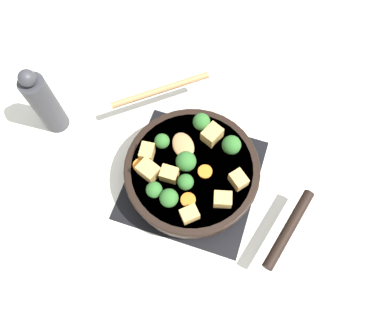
% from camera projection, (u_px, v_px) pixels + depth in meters
% --- Properties ---
extents(ground_plane, '(2.40, 2.40, 0.00)m').
position_uv_depth(ground_plane, '(192.00, 180.00, 0.92)').
color(ground_plane, silver).
extents(front_burner_grate, '(0.31, 0.31, 0.03)m').
position_uv_depth(front_burner_grate, '(192.00, 178.00, 0.91)').
color(front_burner_grate, black).
rests_on(front_burner_grate, ground_plane).
extents(skillet_pan, '(0.43, 0.32, 0.05)m').
position_uv_depth(skillet_pan, '(193.00, 172.00, 0.87)').
color(skillet_pan, black).
rests_on(skillet_pan, front_burner_grate).
extents(wooden_spoon, '(0.24, 0.25, 0.02)m').
position_uv_depth(wooden_spoon, '(170.00, 112.00, 0.89)').
color(wooden_spoon, '#A87A4C').
rests_on(wooden_spoon, skillet_pan).
extents(tofu_cube_center_large, '(0.05, 0.04, 0.03)m').
position_uv_depth(tofu_cube_center_large, '(223.00, 199.00, 0.80)').
color(tofu_cube_center_large, tan).
rests_on(tofu_cube_center_large, skillet_pan).
extents(tofu_cube_near_handle, '(0.05, 0.05, 0.03)m').
position_uv_depth(tofu_cube_near_handle, '(189.00, 214.00, 0.79)').
color(tofu_cube_near_handle, tan).
rests_on(tofu_cube_near_handle, skillet_pan).
extents(tofu_cube_east_chunk, '(0.05, 0.05, 0.03)m').
position_uv_depth(tofu_cube_east_chunk, '(212.00, 135.00, 0.86)').
color(tofu_cube_east_chunk, tan).
rests_on(tofu_cube_east_chunk, skillet_pan).
extents(tofu_cube_west_chunk, '(0.05, 0.05, 0.04)m').
position_uv_depth(tofu_cube_west_chunk, '(149.00, 170.00, 0.82)').
color(tofu_cube_west_chunk, tan).
rests_on(tofu_cube_west_chunk, skillet_pan).
extents(tofu_cube_back_piece, '(0.05, 0.05, 0.03)m').
position_uv_depth(tofu_cube_back_piece, '(238.00, 180.00, 0.82)').
color(tofu_cube_back_piece, tan).
rests_on(tofu_cube_back_piece, skillet_pan).
extents(tofu_cube_front_piece, '(0.03, 0.04, 0.03)m').
position_uv_depth(tofu_cube_front_piece, '(148.00, 151.00, 0.84)').
color(tofu_cube_front_piece, tan).
rests_on(tofu_cube_front_piece, skillet_pan).
extents(tofu_cube_mid_small, '(0.04, 0.03, 0.03)m').
position_uv_depth(tofu_cube_mid_small, '(169.00, 174.00, 0.82)').
color(tofu_cube_mid_small, tan).
rests_on(tofu_cube_mid_small, skillet_pan).
extents(broccoli_floret_near_spoon, '(0.05, 0.05, 0.05)m').
position_uv_depth(broccoli_floret_near_spoon, '(186.00, 162.00, 0.82)').
color(broccoli_floret_near_spoon, '#709956').
rests_on(broccoli_floret_near_spoon, skillet_pan).
extents(broccoli_floret_center_top, '(0.04, 0.04, 0.04)m').
position_uv_depth(broccoli_floret_center_top, '(187.00, 182.00, 0.81)').
color(broccoli_floret_center_top, '#709956').
rests_on(broccoli_floret_center_top, skillet_pan).
extents(broccoli_floret_east_rim, '(0.04, 0.04, 0.05)m').
position_uv_depth(broccoli_floret_east_rim, '(231.00, 145.00, 0.84)').
color(broccoli_floret_east_rim, '#709956').
rests_on(broccoli_floret_east_rim, skillet_pan).
extents(broccoli_floret_west_rim, '(0.04, 0.04, 0.04)m').
position_uv_depth(broccoli_floret_west_rim, '(154.00, 190.00, 0.80)').
color(broccoli_floret_west_rim, '#709956').
rests_on(broccoli_floret_west_rim, skillet_pan).
extents(broccoli_floret_north_edge, '(0.03, 0.03, 0.04)m').
position_uv_depth(broccoli_floret_north_edge, '(162.00, 141.00, 0.84)').
color(broccoli_floret_north_edge, '#709956').
rests_on(broccoli_floret_north_edge, skillet_pan).
extents(broccoli_floret_south_cluster, '(0.04, 0.04, 0.05)m').
position_uv_depth(broccoli_floret_south_cluster, '(169.00, 198.00, 0.79)').
color(broccoli_floret_south_cluster, '#709956').
rests_on(broccoli_floret_south_cluster, skillet_pan).
extents(broccoli_floret_mid_floret, '(0.04, 0.04, 0.05)m').
position_uv_depth(broccoli_floret_mid_floret, '(202.00, 122.00, 0.86)').
color(broccoli_floret_mid_floret, '#709956').
rests_on(broccoli_floret_mid_floret, skillet_pan).
extents(carrot_slice_orange_thin, '(0.03, 0.03, 0.01)m').
position_uv_depth(carrot_slice_orange_thin, '(205.00, 171.00, 0.84)').
color(carrot_slice_orange_thin, orange).
rests_on(carrot_slice_orange_thin, skillet_pan).
extents(carrot_slice_near_center, '(0.03, 0.03, 0.01)m').
position_uv_depth(carrot_slice_near_center, '(140.00, 165.00, 0.85)').
color(carrot_slice_near_center, orange).
rests_on(carrot_slice_near_center, skillet_pan).
extents(carrot_slice_edge_slice, '(0.03, 0.03, 0.01)m').
position_uv_depth(carrot_slice_edge_slice, '(188.00, 200.00, 0.82)').
color(carrot_slice_edge_slice, orange).
rests_on(carrot_slice_edge_slice, skillet_pan).
extents(pepper_mill, '(0.06, 0.06, 0.22)m').
position_uv_depth(pepper_mill, '(44.00, 103.00, 0.88)').
color(pepper_mill, '#333338').
rests_on(pepper_mill, ground_plane).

